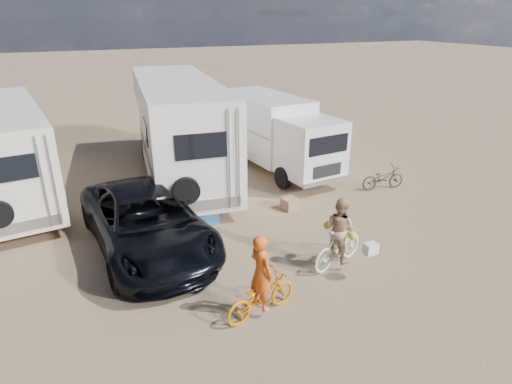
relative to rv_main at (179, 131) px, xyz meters
name	(u,v)px	position (x,y,z in m)	size (l,w,h in m)	color
ground	(248,278)	(-0.33, -6.90, -1.74)	(140.00, 140.00, 0.00)	#8F7455
rv_main	(179,131)	(0.00, 0.00, 0.00)	(2.45, 8.48, 3.48)	white
rv_left	(6,156)	(-5.39, 0.05, -0.23)	(2.19, 7.14, 3.01)	beige
box_truck	(276,135)	(3.55, -0.45, -0.41)	(1.99, 6.11, 2.66)	silver
dark_suv	(146,222)	(-2.10, -4.65, -0.99)	(2.47, 5.37, 1.49)	black
bike_man	(261,296)	(-0.58, -8.17, -1.31)	(0.56, 1.62, 0.85)	#CC6C00
bike_woman	(338,247)	(1.82, -7.25, -1.25)	(0.46, 1.64, 0.98)	beige
rider_man	(261,280)	(-0.58, -8.17, -0.95)	(0.57, 0.38, 1.57)	#E35616
rider_woman	(339,236)	(1.82, -7.25, -0.97)	(0.75, 0.58, 1.54)	tan
bike_parked	(383,178)	(5.92, -3.79, -1.34)	(0.53, 1.51, 0.79)	#282A28
cooler	(208,216)	(-0.28, -3.91, -1.52)	(0.54, 0.39, 0.43)	#30668F
crate	(290,204)	(2.29, -3.98, -1.56)	(0.44, 0.44, 0.35)	olive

